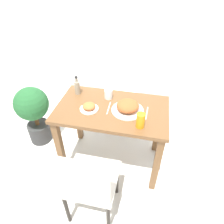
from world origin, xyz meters
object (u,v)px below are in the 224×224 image
chair_far (124,90)px  juice_glass (141,120)px  chair_near (88,182)px  sauce_bottle (77,87)px  drink_cup (108,94)px  side_plate (89,107)px  potted_plant_left (34,111)px  food_plate (128,107)px

chair_far → juice_glass: 1.00m
chair_near → sauce_bottle: (-0.35, 0.82, 0.32)m
juice_glass → drink_cup: bearing=134.7°
side_plate → juice_glass: 0.51m
side_plate → sauce_bottle: (-0.20, 0.23, 0.05)m
drink_cup → juice_glass: (0.35, -0.36, 0.02)m
juice_glass → chair_near: bearing=-126.1°
juice_glass → potted_plant_left: size_ratio=0.18×
chair_near → food_plate: (0.19, 0.65, 0.29)m
chair_near → drink_cup: chair_near is taller
sauce_bottle → chair_near: bearing=-66.8°
chair_near → potted_plant_left: chair_near is taller
juice_glass → chair_far: bearing=107.1°
chair_far → chair_near: bearing=-92.1°
sauce_bottle → chair_far: bearing=53.5°
food_plate → sauce_bottle: 0.58m
chair_far → juice_glass: size_ratio=6.70×
food_plate → sauce_bottle: sauce_bottle is taller
chair_near → drink_cup: (-0.02, 0.81, 0.29)m
chair_near → food_plate: 0.73m
drink_cup → potted_plant_left: drink_cup is taller
chair_far → potted_plant_left: bearing=-148.9°
sauce_bottle → potted_plant_left: 0.68m
potted_plant_left → drink_cup: bearing=1.9°
side_plate → potted_plant_left: bearing=165.7°
potted_plant_left → side_plate: bearing=-14.3°
side_plate → potted_plant_left: side_plate is taller
chair_far → juice_glass: chair_far is taller
chair_far → juice_glass: (0.28, -0.91, 0.31)m
drink_cup → potted_plant_left: 0.96m
chair_near → drink_cup: 0.86m
side_plate → drink_cup: size_ratio=1.83×
food_plate → juice_glass: juice_glass is taller
chair_near → juice_glass: bearing=-126.1°
food_plate → side_plate: size_ratio=1.72×
juice_glass → sauce_bottle: (-0.68, 0.37, 0.01)m
chair_near → side_plate: 0.66m
potted_plant_left → chair_near: bearing=-40.4°
chair_far → food_plate: chair_far is taller
chair_near → chair_far: 1.37m
sauce_bottle → food_plate: bearing=-17.9°
food_plate → drink_cup: 0.28m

